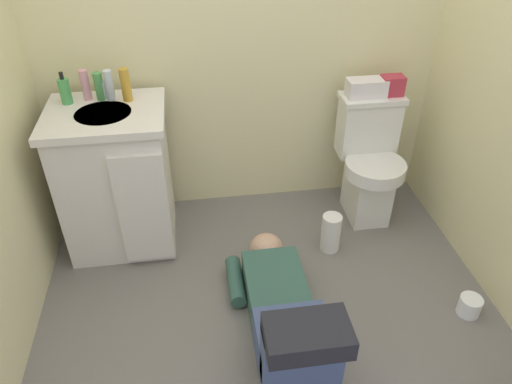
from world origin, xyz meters
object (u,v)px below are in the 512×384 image
(person_plumber, at_px, (284,313))
(toilet, at_px, (369,161))
(faucet, at_px, (104,90))
(toiletry_bag, at_px, (392,85))
(tissue_box, at_px, (366,88))
(soap_dispenser, at_px, (65,91))
(bottle_amber, at_px, (126,85))
(vanity_cabinet, at_px, (117,178))
(toilet_paper_roll, at_px, (470,306))
(bottle_pink, at_px, (86,85))
(paper_towel_roll, at_px, (331,233))
(bottle_clear, at_px, (109,85))
(bottle_green, at_px, (99,86))

(person_plumber, bearing_deg, toilet, 52.62)
(faucet, relative_size, toiletry_bag, 0.81)
(tissue_box, bearing_deg, faucet, 179.65)
(faucet, relative_size, soap_dispenser, 0.60)
(tissue_box, distance_m, bottle_amber, 1.30)
(vanity_cabinet, distance_m, toilet_paper_roll, 1.94)
(soap_dispenser, relative_size, bottle_pink, 1.04)
(person_plumber, bearing_deg, toilet_paper_roll, 0.96)
(faucet, xyz_separation_m, toilet_paper_roll, (1.71, -0.98, -0.82))
(bottle_pink, bearing_deg, soap_dispenser, -161.30)
(vanity_cabinet, height_order, faucet, faucet)
(tissue_box, distance_m, toiletry_bag, 0.15)
(soap_dispenser, bearing_deg, bottle_amber, -2.21)
(person_plumber, distance_m, toiletry_bag, 1.41)
(bottle_amber, bearing_deg, tissue_box, 1.02)
(vanity_cabinet, height_order, bottle_pink, bottle_pink)
(vanity_cabinet, height_order, soap_dispenser, soap_dispenser)
(faucet, bearing_deg, toilet_paper_roll, -29.82)
(toilet_paper_roll, bearing_deg, paper_towel_roll, 134.51)
(toilet, xyz_separation_m, faucet, (-1.46, 0.10, 0.50))
(person_plumber, height_order, soap_dispenser, soap_dispenser)
(bottle_pink, bearing_deg, person_plumber, -49.49)
(toilet, xyz_separation_m, toiletry_bag, (0.10, 0.09, 0.44))
(toiletry_bag, height_order, bottle_amber, bottle_amber)
(bottle_pink, xyz_separation_m, paper_towel_roll, (1.25, -0.43, -0.78))
(bottle_clear, bearing_deg, bottle_amber, -15.64)
(person_plumber, bearing_deg, soap_dispenser, 134.56)
(tissue_box, bearing_deg, bottle_amber, -178.98)
(soap_dispenser, distance_m, bottle_pink, 0.11)
(bottle_pink, distance_m, bottle_clear, 0.12)
(soap_dispenser, bearing_deg, faucet, 6.01)
(faucet, relative_size, bottle_pink, 0.63)
(toilet, bearing_deg, bottle_green, 176.17)
(faucet, relative_size, person_plumber, 0.09)
(toilet, distance_m, tissue_box, 0.44)
(toilet, bearing_deg, soap_dispenser, 177.25)
(bottle_clear, bearing_deg, paper_towel_roll, -19.97)
(bottle_green, bearing_deg, bottle_pink, 169.00)
(faucet, bearing_deg, bottle_amber, -15.45)
(tissue_box, xyz_separation_m, toiletry_bag, (0.15, 0.00, 0.01))
(bottle_pink, bearing_deg, bottle_clear, -10.09)
(toilet, xyz_separation_m, bottle_pink, (-1.55, 0.11, 0.53))
(person_plumber, height_order, bottle_green, bottle_green)
(paper_towel_roll, bearing_deg, bottle_pink, 160.95)
(toilet, bearing_deg, bottle_clear, 176.36)
(vanity_cabinet, bearing_deg, bottle_clear, 78.79)
(faucet, relative_size, paper_towel_roll, 0.43)
(person_plumber, bearing_deg, bottle_amber, 124.27)
(bottle_amber, bearing_deg, paper_towel_roll, -20.31)
(vanity_cabinet, height_order, tissue_box, tissue_box)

